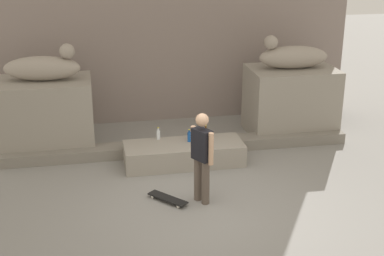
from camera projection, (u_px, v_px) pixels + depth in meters
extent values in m
plane|color=gray|center=(202.00, 205.00, 9.73)|extent=(40.00, 40.00, 0.00)
cube|color=gray|center=(47.00, 115.00, 11.89)|extent=(1.99, 1.36, 1.58)
cube|color=gray|center=(291.00, 101.00, 12.87)|extent=(1.99, 1.36, 1.58)
ellipsoid|color=#A09587|center=(42.00, 68.00, 11.52)|extent=(1.65, 0.74, 0.52)
sphere|color=#A09587|center=(67.00, 51.00, 11.44)|extent=(0.32, 0.32, 0.32)
ellipsoid|color=#A09587|center=(293.00, 57.00, 12.50)|extent=(1.63, 0.64, 0.52)
sphere|color=#A09587|center=(271.00, 42.00, 12.31)|extent=(0.32, 0.32, 0.32)
cube|color=gray|center=(184.00, 154.00, 11.33)|extent=(2.45, 0.90, 0.45)
cylinder|color=brown|center=(198.00, 179.00, 9.77)|extent=(0.14, 0.14, 0.82)
cylinder|color=brown|center=(206.00, 183.00, 9.64)|extent=(0.14, 0.14, 0.82)
cube|color=black|center=(202.00, 145.00, 9.46)|extent=(0.36, 0.41, 0.56)
sphere|color=tan|center=(202.00, 120.00, 9.31)|extent=(0.23, 0.23, 0.23)
cylinder|color=tan|center=(193.00, 142.00, 9.62)|extent=(0.09, 0.09, 0.58)
cylinder|color=tan|center=(211.00, 149.00, 9.31)|extent=(0.09, 0.09, 0.58)
cube|color=black|center=(168.00, 198.00, 9.81)|extent=(0.68, 0.73, 0.02)
cylinder|color=white|center=(183.00, 204.00, 9.71)|extent=(0.06, 0.06, 0.06)
cylinder|color=white|center=(178.00, 207.00, 9.60)|extent=(0.06, 0.06, 0.06)
cylinder|color=white|center=(158.00, 194.00, 10.05)|extent=(0.06, 0.06, 0.06)
cylinder|color=white|center=(153.00, 197.00, 9.95)|extent=(0.06, 0.06, 0.06)
cylinder|color=red|center=(194.00, 134.00, 11.46)|extent=(0.08, 0.08, 0.21)
cylinder|color=red|center=(194.00, 128.00, 11.41)|extent=(0.04, 0.04, 0.06)
cylinder|color=yellow|center=(194.00, 127.00, 11.40)|extent=(0.04, 0.04, 0.01)
cylinder|color=#593314|center=(206.00, 132.00, 11.61)|extent=(0.08, 0.08, 0.18)
cylinder|color=#593314|center=(206.00, 127.00, 11.56)|extent=(0.03, 0.03, 0.06)
cylinder|color=yellow|center=(206.00, 125.00, 11.55)|extent=(0.04, 0.04, 0.01)
cylinder|color=silver|center=(158.00, 135.00, 11.46)|extent=(0.08, 0.08, 0.19)
cylinder|color=silver|center=(158.00, 129.00, 11.41)|extent=(0.03, 0.03, 0.06)
cylinder|color=yellow|center=(158.00, 128.00, 11.40)|extent=(0.04, 0.04, 0.01)
cylinder|color=#194C99|center=(189.00, 137.00, 11.33)|extent=(0.08, 0.08, 0.20)
cylinder|color=#194C99|center=(189.00, 131.00, 11.29)|extent=(0.03, 0.03, 0.06)
cylinder|color=yellow|center=(189.00, 130.00, 11.27)|extent=(0.04, 0.04, 0.01)
cube|color=gray|center=(179.00, 147.00, 11.97)|extent=(7.58, 0.50, 0.24)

